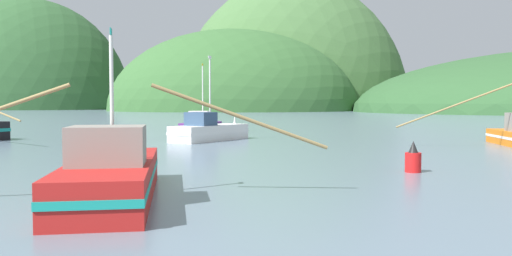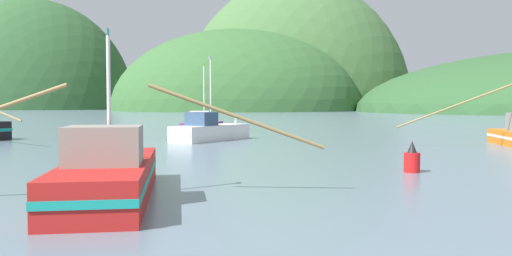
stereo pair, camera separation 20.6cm
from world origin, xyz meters
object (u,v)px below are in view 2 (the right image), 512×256
Objects in this scene: fishing_boat_white at (210,131)px; channel_buoy at (412,160)px; fishing_boat_red at (109,174)px; fishing_boat_purple at (202,126)px.

channel_buoy is (8.23, -19.02, -0.22)m from fishing_boat_white.
fishing_boat_white reaches higher than fishing_boat_red.
fishing_boat_purple is 10.12m from fishing_boat_white.
channel_buoy is at bearing -146.03° from fishing_boat_purple.
fishing_boat_white is at bearing -159.69° from fishing_boat_purple.
channel_buoy is at bearing -69.88° from fishing_boat_red.
fishing_boat_purple is (2.84, 33.99, -0.08)m from fishing_boat_red.
fishing_boat_red is 1.99× the size of fishing_boat_purple.
channel_buoy is (11.63, 4.86, -0.21)m from fishing_boat_red.
fishing_boat_purple reaches higher than channel_buoy.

